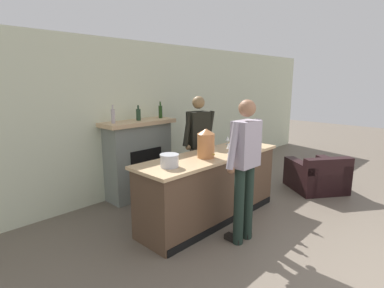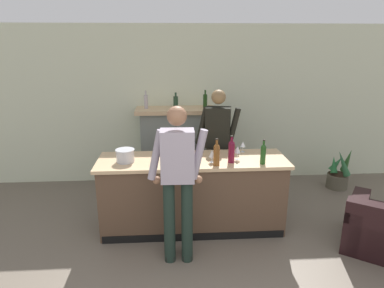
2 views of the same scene
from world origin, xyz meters
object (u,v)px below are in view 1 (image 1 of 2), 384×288
object	(u,v)px
person_bartender	(198,144)
ice_bucket_steel	(169,161)
armchair_black	(318,177)
wine_bottle_merlot_tall	(257,139)
copper_dispenser	(206,143)
potted_plant_corner	(246,157)
wine_bottle_rose_blush	(240,141)
wine_glass_front_left	(238,141)
person_customer	(245,165)
wine_glass_front_right	(229,146)
wine_bottle_port_short	(237,144)
wine_glass_back_row	(228,139)
fireplace_stone	(139,158)

from	to	relation	value
person_bartender	ice_bucket_steel	xyz separation A→B (m)	(-1.27, -0.69, 0.08)
armchair_black	wine_bottle_merlot_tall	size ratio (longest dim) A/B	3.94
copper_dispenser	wine_bottle_merlot_tall	size ratio (longest dim) A/B	1.31
potted_plant_corner	wine_bottle_rose_blush	world-z (taller)	wine_bottle_rose_blush
wine_bottle_merlot_tall	wine_glass_front_left	world-z (taller)	wine_bottle_merlot_tall
wine_bottle_merlot_tall	wine_bottle_rose_blush	distance (m)	0.39
person_customer	wine_glass_front_right	bearing A→B (deg)	52.55
copper_dispenser	wine_bottle_port_short	bearing A→B (deg)	-22.59
ice_bucket_steel	wine_glass_front_right	bearing A→B (deg)	-5.07
wine_bottle_rose_blush	wine_glass_back_row	xyz separation A→B (m)	(0.23, 0.41, -0.05)
wine_glass_front_right	ice_bucket_steel	bearing A→B (deg)	174.93
fireplace_stone	wine_glass_front_right	size ratio (longest dim) A/B	10.27
copper_dispenser	wine_glass_back_row	world-z (taller)	copper_dispenser
wine_bottle_rose_blush	wine_glass_back_row	world-z (taller)	wine_bottle_rose_blush
armchair_black	copper_dispenser	xyz separation A→B (m)	(-2.50, 0.63, 0.95)
ice_bucket_steel	armchair_black	bearing A→B (deg)	-11.52
potted_plant_corner	wine_glass_front_right	size ratio (longest dim) A/B	4.51
armchair_black	wine_glass_back_row	world-z (taller)	wine_glass_back_row
wine_glass_back_row	fireplace_stone	bearing A→B (deg)	125.41
armchair_black	wine_bottle_merlot_tall	bearing A→B (deg)	162.35
wine_glass_front_right	wine_glass_back_row	size ratio (longest dim) A/B	1.09
person_bartender	wine_glass_front_right	bearing A→B (deg)	-102.84
person_customer	wine_glass_front_right	distance (m)	0.74
person_customer	wine_bottle_port_short	bearing A→B (deg)	44.06
wine_bottle_rose_blush	wine_glass_back_row	distance (m)	0.47
wine_bottle_rose_blush	wine_glass_back_row	size ratio (longest dim) A/B	2.31
wine_glass_back_row	wine_bottle_port_short	bearing A→B (deg)	-130.66
wine_bottle_rose_blush	wine_glass_front_left	xyz separation A→B (m)	(0.10, 0.10, -0.02)
fireplace_stone	armchair_black	xyz separation A→B (m)	(2.51, -2.22, -0.44)
wine_glass_back_row	person_customer	bearing A→B (deg)	-133.33
wine_bottle_rose_blush	wine_glass_front_left	world-z (taller)	wine_bottle_rose_blush
wine_bottle_merlot_tall	wine_glass_back_row	size ratio (longest dim) A/B	2.08
wine_glass_front_left	wine_glass_back_row	xyz separation A→B (m)	(0.14, 0.31, -0.03)
wine_bottle_rose_blush	person_customer	bearing A→B (deg)	-140.43
potted_plant_corner	ice_bucket_steel	world-z (taller)	ice_bucket_steel
fireplace_stone	potted_plant_corner	xyz separation A→B (m)	(2.82, -0.38, -0.44)
copper_dispenser	wine_glass_front_left	world-z (taller)	copper_dispenser
potted_plant_corner	copper_dispenser	bearing A→B (deg)	-156.72
wine_glass_back_row	wine_glass_front_right	bearing A→B (deg)	-140.34
fireplace_stone	wine_bottle_merlot_tall	xyz separation A→B (m)	(1.06, -1.76, 0.44)
fireplace_stone	wine_bottle_rose_blush	world-z (taller)	fireplace_stone
wine_bottle_rose_blush	armchair_black	bearing A→B (deg)	-16.30
person_bartender	copper_dispenser	xyz separation A→B (m)	(-0.60, -0.70, 0.20)
wine_glass_back_row	wine_bottle_rose_blush	bearing A→B (deg)	-119.68
person_customer	copper_dispenser	bearing A→B (deg)	88.07
potted_plant_corner	wine_glass_back_row	xyz separation A→B (m)	(-1.91, -0.90, 0.84)
armchair_black	wine_glass_front_right	xyz separation A→B (m)	(-2.08, 0.55, 0.85)
copper_dispenser	ice_bucket_steel	size ratio (longest dim) A/B	1.70
person_bartender	wine_bottle_rose_blush	size ratio (longest dim) A/B	5.18
ice_bucket_steel	wine_bottle_rose_blush	size ratio (longest dim) A/B	0.69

